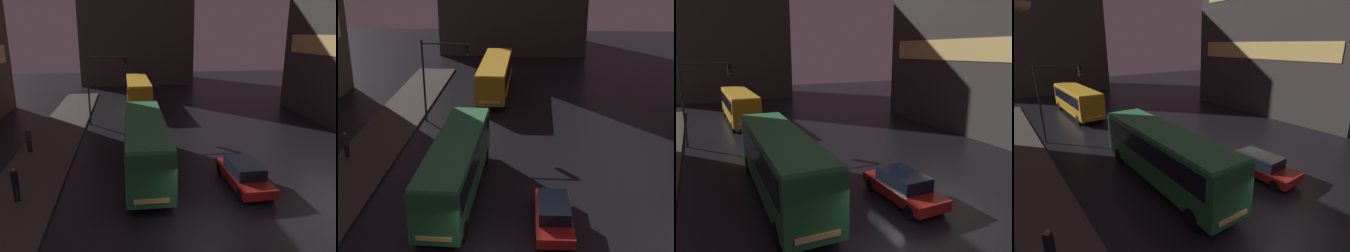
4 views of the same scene
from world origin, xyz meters
TOP-DOWN VIEW (x-y plane):
  - ground_plane at (0.00, 0.00)m, footprint 120.00×120.00m
  - sidewalk_left at (-9.00, 10.00)m, footprint 4.00×48.00m
  - building_right_block at (19.81, 13.91)m, footprint 10.07×19.98m
  - building_far_backdrop at (-1.09, 46.97)m, footprint 18.07×12.00m
  - bus_near at (-2.24, 6.89)m, footprint 2.59×11.21m
  - bus_far at (-1.81, 25.89)m, footprint 2.56×11.01m
  - car_taxi at (3.03, 4.15)m, footprint 1.96×4.78m
  - pedestrian_near at (-8.90, 3.65)m, footprint 0.37×0.37m
  - traffic_light_main at (-5.39, 18.30)m, footprint 3.67×0.35m

SIDE VIEW (x-z plane):
  - ground_plane at x=0.00m, z-range 0.00..0.00m
  - sidewalk_left at x=-9.00m, z-range 0.00..0.15m
  - car_taxi at x=3.03m, z-range 0.02..1.45m
  - pedestrian_near at x=-8.90m, z-range 0.30..2.12m
  - bus_far at x=-1.81m, z-range 0.37..3.49m
  - bus_near at x=-2.24m, z-range 0.38..3.68m
  - traffic_light_main at x=-5.39m, z-range 1.16..7.65m
  - building_right_block at x=19.81m, z-range 0.00..19.61m
  - building_far_backdrop at x=-1.09m, z-range 0.00..23.65m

